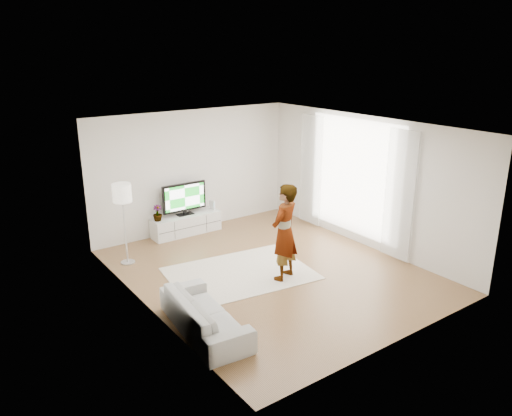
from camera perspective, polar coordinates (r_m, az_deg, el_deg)
floor at (r=9.71m, az=1.67°, el=-7.24°), size 6.00×6.00×0.00m
ceiling at (r=8.89m, az=1.84°, el=9.32°), size 6.00×6.00×0.00m
wall_left at (r=8.02m, az=-12.63°, el=-2.43°), size 0.02×6.00×2.80m
wall_right at (r=10.85m, az=12.33°, el=2.94°), size 0.02×6.00×2.80m
wall_back at (r=11.65m, az=-7.25°, el=4.24°), size 5.00×0.02×2.80m
wall_front at (r=7.20m, az=16.42°, el=-5.13°), size 5.00×0.02×2.80m
window at (r=11.02m, az=11.13°, el=3.52°), size 0.01×2.60×2.50m
curtain_near at (r=10.17m, az=16.07°, el=1.36°), size 0.04×0.70×2.60m
curtain_far at (r=11.89m, az=6.30°, el=4.31°), size 0.04×0.70×2.60m
media_console at (r=11.62m, az=-7.99°, el=-1.85°), size 1.63×0.46×0.46m
television at (r=11.45m, az=-8.19°, el=1.17°), size 1.07×0.21×0.74m
game_console at (r=11.84m, az=-5.01°, el=0.36°), size 0.09×0.17×0.22m
potted_plant at (r=11.21m, az=-11.20°, el=-0.57°), size 0.24×0.24×0.36m
rug at (r=9.61m, az=-1.83°, el=-7.48°), size 2.87×2.23×0.01m
player at (r=9.09m, az=3.28°, el=-2.78°), size 0.78×0.65×1.81m
sofa at (r=7.76m, az=-5.90°, el=-11.92°), size 0.95×1.99×0.56m
floor_lamp at (r=9.94m, az=-15.04°, el=1.27°), size 0.36×0.36×1.64m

